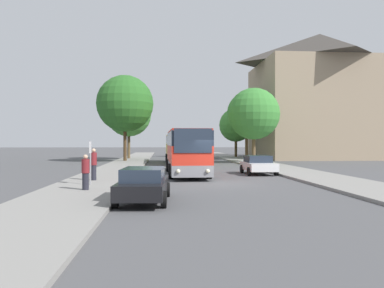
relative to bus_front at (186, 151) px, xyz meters
name	(u,v)px	position (x,y,z in m)	size (l,w,h in m)	color
ground_plane	(219,184)	(1.47, -5.91, -1.72)	(300.00, 300.00, 0.00)	#4C4C4F
sidewalk_left	(94,183)	(-5.53, -5.91, -1.64)	(4.00, 120.00, 0.15)	gray
sidewalk_right	(337,181)	(8.47, -5.91, -1.64)	(4.00, 120.00, 0.15)	gray
building_right_background	(320,96)	(21.10, 25.80, 7.36)	(17.76, 14.67, 18.14)	gray
bus_front	(186,151)	(0.00, 0.00, 0.00)	(2.90, 10.42, 3.20)	gray
bus_middle	(179,148)	(0.13, 14.16, 0.02)	(3.05, 10.86, 3.25)	#2D2D2D
parked_car_left_curb	(144,184)	(-2.46, -12.21, -1.00)	(2.15, 4.59, 1.36)	black
parked_car_right_near	(258,164)	(5.31, 0.04, -0.99)	(2.15, 3.94, 1.39)	silver
bus_stop_sign	(90,157)	(-5.48, -7.23, -0.13)	(0.08, 0.45, 2.30)	gray
pedestrian_waiting_near	(86,172)	(-5.30, -9.34, -0.74)	(0.36, 0.36, 1.64)	#23232D
pedestrian_waiting_far	(94,164)	(-5.73, -4.91, -0.62)	(0.36, 0.36, 1.85)	#23232D
tree_left_near	(129,114)	(-6.38, 24.75, 4.47)	(6.12, 6.12, 9.11)	brown
tree_left_far	(125,104)	(-6.23, 18.13, 5.26)	(6.78, 6.78, 10.22)	#47331E
tree_right_near	(247,112)	(9.32, 21.53, 4.58)	(5.14, 5.14, 8.73)	#47331E
tree_right_mid	(236,125)	(9.32, 28.80, 3.24)	(5.07, 5.07, 7.35)	#513D23
tree_right_far	(254,114)	(8.48, 14.25, 3.83)	(5.81, 5.81, 8.32)	brown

